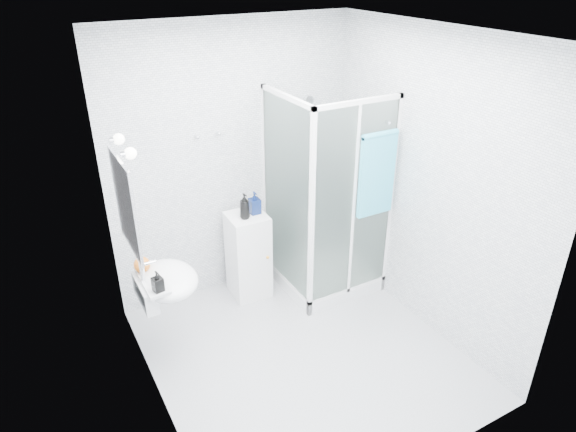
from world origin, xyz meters
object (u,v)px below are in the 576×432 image
wall_basin (164,282)px  shower_enclosure (322,248)px  shampoo_bottle_a (245,206)px  hand_towel (377,172)px  storage_cabinet (248,255)px  shampoo_bottle_b (255,203)px  soap_dispenser_black (157,281)px  soap_dispenser_orange (142,262)px

wall_basin → shower_enclosure: bearing=10.8°
wall_basin → shampoo_bottle_a: bearing=29.8°
hand_towel → shampoo_bottle_a: 1.23m
storage_cabinet → shampoo_bottle_b: 0.55m
shower_enclosure → wall_basin: shower_enclosure is taller
storage_cabinet → shampoo_bottle_a: size_ratio=3.53×
storage_cabinet → hand_towel: hand_towel is taller
wall_basin → shampoo_bottle_a: 1.10m
soap_dispenser_black → storage_cabinet: bearing=35.6°
shower_enclosure → shampoo_bottle_a: size_ratio=8.13×
shower_enclosure → shampoo_bottle_a: (-0.72, 0.22, 0.54)m
soap_dispenser_black → wall_basin: bearing=63.6°
hand_towel → wall_basin: bearing=177.5°
hand_towel → soap_dispenser_orange: (-2.06, 0.21, -0.40)m
storage_cabinet → shampoo_bottle_a: shampoo_bottle_a is taller
shampoo_bottle_a → storage_cabinet: bearing=46.6°
shampoo_bottle_b → soap_dispenser_orange: bearing=-159.0°
wall_basin → storage_cabinet: bearing=30.6°
wall_basin → soap_dispenser_black: size_ratio=3.46×
shampoo_bottle_a → shampoo_bottle_b: (0.12, 0.05, -0.01)m
hand_towel → soap_dispenser_black: hand_towel is taller
hand_towel → shampoo_bottle_a: size_ratio=3.14×
shower_enclosure → soap_dispenser_black: size_ratio=12.34×
shampoo_bottle_a → soap_dispenser_black: bearing=-144.8°
shampoo_bottle_a → soap_dispenser_black: shampoo_bottle_a is taller
soap_dispenser_black → soap_dispenser_orange: bearing=95.3°
shower_enclosure → storage_cabinet: size_ratio=2.30×
shampoo_bottle_b → storage_cabinet: bearing=-173.4°
wall_basin → soap_dispenser_orange: (-0.12, 0.13, 0.15)m
storage_cabinet → shower_enclosure: bearing=-18.5°
wall_basin → soap_dispenser_orange: 0.23m
soap_dispenser_orange → shower_enclosure: bearing=6.0°
storage_cabinet → soap_dispenser_black: 1.41m
wall_basin → shampoo_bottle_a: size_ratio=2.28×
shampoo_bottle_a → hand_towel: bearing=-31.8°
shampoo_bottle_b → soap_dispenser_black: size_ratio=1.34×
storage_cabinet → wall_basin: bearing=-147.3°
wall_basin → shampoo_bottle_b: shampoo_bottle_b is taller
soap_dispenser_orange → shampoo_bottle_a: bearing=21.0°
shower_enclosure → hand_towel: (0.28, -0.40, 0.90)m
hand_towel → soap_dispenser_black: size_ratio=4.77×
shower_enclosure → soap_dispenser_black: shower_enclosure is taller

